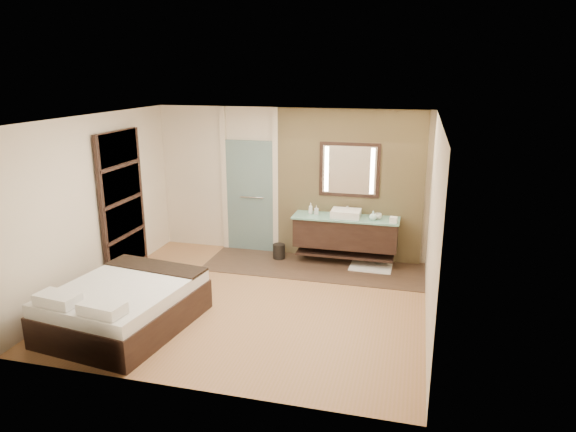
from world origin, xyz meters
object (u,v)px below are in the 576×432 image
(bed, at_px, (125,306))
(waste_bin, at_px, (279,252))
(mirror_unit, at_px, (349,170))
(vanity, at_px, (346,232))

(bed, distance_m, waste_bin, 3.28)
(mirror_unit, height_order, waste_bin, mirror_unit)
(mirror_unit, relative_size, waste_bin, 3.82)
(bed, bearing_deg, mirror_unit, 60.50)
(vanity, relative_size, bed, 0.88)
(waste_bin, bearing_deg, mirror_unit, 14.33)
(vanity, distance_m, mirror_unit, 1.10)
(mirror_unit, distance_m, bed, 4.37)
(mirror_unit, xyz_separation_m, bed, (-2.51, -3.31, -1.34))
(vanity, bearing_deg, mirror_unit, 90.00)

